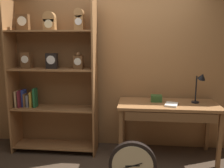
{
  "coord_description": "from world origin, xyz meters",
  "views": [
    {
      "loc": [
        0.28,
        -2.33,
        1.68
      ],
      "look_at": [
        -0.03,
        0.73,
        1.12
      ],
      "focal_mm": 37.66,
      "sensor_mm": 36.0,
      "label": 1
    }
  ],
  "objects_px": {
    "bookshelf": "(52,76)",
    "round_clock_large": "(132,166)",
    "toolbox_small": "(156,98)",
    "open_repair_manual": "(171,105)",
    "workbench": "(168,110)",
    "desk_lamp": "(200,83)"
  },
  "relations": [
    {
      "from": "desk_lamp",
      "to": "round_clock_large",
      "type": "relative_size",
      "value": 0.78
    },
    {
      "from": "bookshelf",
      "to": "round_clock_large",
      "type": "distance_m",
      "value": 1.77
    },
    {
      "from": "round_clock_large",
      "to": "desk_lamp",
      "type": "bearing_deg",
      "value": 43.84
    },
    {
      "from": "workbench",
      "to": "toolbox_small",
      "type": "relative_size",
      "value": 9.0
    },
    {
      "from": "workbench",
      "to": "desk_lamp",
      "type": "relative_size",
      "value": 3.12
    },
    {
      "from": "open_repair_manual",
      "to": "round_clock_large",
      "type": "height_order",
      "value": "open_repair_manual"
    },
    {
      "from": "open_repair_manual",
      "to": "workbench",
      "type": "bearing_deg",
      "value": 125.88
    },
    {
      "from": "bookshelf",
      "to": "round_clock_large",
      "type": "xyz_separation_m",
      "value": [
        1.23,
        -0.92,
        -0.87
      ]
    },
    {
      "from": "open_repair_manual",
      "to": "round_clock_large",
      "type": "bearing_deg",
      "value": -109.35
    },
    {
      "from": "open_repair_manual",
      "to": "desk_lamp",
      "type": "bearing_deg",
      "value": 35.77
    },
    {
      "from": "bookshelf",
      "to": "toolbox_small",
      "type": "relative_size",
      "value": 14.56
    },
    {
      "from": "toolbox_small",
      "to": "open_repair_manual",
      "type": "bearing_deg",
      "value": -45.48
    },
    {
      "from": "desk_lamp",
      "to": "round_clock_large",
      "type": "height_order",
      "value": "desk_lamp"
    },
    {
      "from": "round_clock_large",
      "to": "toolbox_small",
      "type": "bearing_deg",
      "value": 70.64
    },
    {
      "from": "bookshelf",
      "to": "workbench",
      "type": "bearing_deg",
      "value": -3.1
    },
    {
      "from": "bookshelf",
      "to": "desk_lamp",
      "type": "height_order",
      "value": "bookshelf"
    },
    {
      "from": "desk_lamp",
      "to": "toolbox_small",
      "type": "relative_size",
      "value": 2.89
    },
    {
      "from": "workbench",
      "to": "desk_lamp",
      "type": "bearing_deg",
      "value": 7.62
    },
    {
      "from": "desk_lamp",
      "to": "workbench",
      "type": "bearing_deg",
      "value": -172.38
    },
    {
      "from": "workbench",
      "to": "open_repair_manual",
      "type": "xyz_separation_m",
      "value": [
        0.03,
        -0.09,
        0.11
      ]
    },
    {
      "from": "bookshelf",
      "to": "toolbox_small",
      "type": "bearing_deg",
      "value": 0.43
    },
    {
      "from": "bookshelf",
      "to": "toolbox_small",
      "type": "distance_m",
      "value": 1.58
    }
  ]
}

